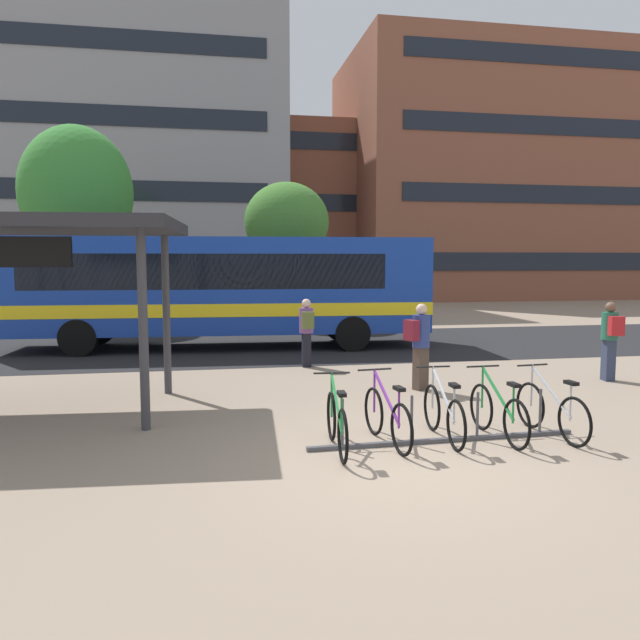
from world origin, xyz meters
name	(u,v)px	position (x,y,z in m)	size (l,w,h in m)	color
ground	(392,463)	(0.00, 0.00, 0.00)	(200.00, 200.00, 0.00)	gray
bus_lane_asphalt	(286,346)	(0.00, 10.74, 0.00)	(80.00, 7.20, 0.01)	#232326
city_bus	(222,287)	(-1.88, 10.73, 1.78)	(12.15, 3.27, 3.20)	#14389E
bike_rack	(445,436)	(0.99, 0.72, 0.09)	(4.00, 0.22, 0.70)	#47474C
parked_bicycle_green_0	(337,423)	(-0.60, 0.60, 0.38)	(0.52, 1.72, 0.99)	black
parked_bicycle_purple_1	(387,418)	(0.15, 0.76, 0.38)	(0.52, 1.72, 0.99)	black
parked_bicycle_silver_2	(443,414)	(1.01, 0.82, 0.38)	(0.52, 1.72, 0.99)	black
parked_bicycle_green_3	(498,413)	(1.80, 0.73, 0.38)	(0.52, 1.72, 0.99)	black
parked_bicycle_silver_4	(551,411)	(2.62, 0.70, 0.38)	(0.52, 1.72, 0.99)	black
commuter_maroon_pack_0	(420,341)	(1.82, 4.12, 0.99)	(0.60, 0.49, 1.72)	#47382D
commuter_olive_pack_1	(307,328)	(0.03, 7.10, 0.95)	(0.35, 0.53, 1.64)	black
commuter_red_pack_3	(610,336)	(6.11, 4.25, 0.98)	(0.39, 0.56, 1.69)	#2D3851
street_tree_0	(77,192)	(-7.16, 17.71, 5.14)	(4.19, 4.19, 7.66)	brown
street_tree_1	(287,222)	(0.80, 16.69, 4.03)	(3.30, 3.30, 5.58)	brown
building_left_wing	(106,140)	(-8.30, 33.00, 9.88)	(21.50, 10.33, 19.77)	gray
building_right_wing	(528,181)	(20.43, 33.84, 8.18)	(26.05, 12.83, 16.35)	brown
building_centre_block	(290,215)	(3.87, 38.62, 5.87)	(18.99, 12.81, 11.73)	brown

